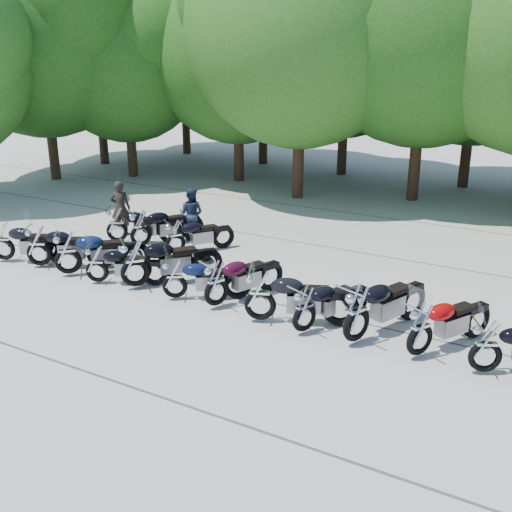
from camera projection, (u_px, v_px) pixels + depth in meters
The scene contains 28 objects.
ground at pixel (222, 323), 13.10m from camera, with size 90.00×90.00×0.00m, color #9F988F.
tree_0 at pixel (96, 52), 29.10m from camera, with size 7.50×7.50×9.21m.
tree_1 at pixel (126, 62), 26.23m from camera, with size 6.97×6.97×8.55m.
tree_2 at pixel (238, 57), 25.25m from camera, with size 7.31×7.31×8.97m.
tree_3 at pixel (301, 29), 21.90m from camera, with size 8.70×8.70×10.67m.
tree_4 at pixel (428, 19), 21.41m from camera, with size 9.13×9.13×11.20m.
tree_9 at pixel (183, 50), 31.99m from camera, with size 7.59×7.59×9.32m.
tree_10 at pixel (263, 48), 29.01m from camera, with size 7.78×7.78×9.55m.
tree_11 at pixel (347, 52), 26.53m from camera, with size 7.56×7.56×9.28m.
tree_12 at pixel (479, 46), 23.91m from camera, with size 7.88×7.88×9.67m.
tree_17 at pixel (41, 38), 25.29m from camera, with size 8.31×8.31×10.20m.
motorcycle_0 at pixel (2, 240), 16.60m from camera, with size 0.70×2.30×1.30m, color black, non-canonical shape.
motorcycle_1 at pixel (38, 245), 16.16m from camera, with size 0.72×2.35×1.33m, color black, non-canonical shape.
motorcycle_2 at pixel (67, 252), 15.56m from camera, with size 0.73×2.41×1.36m, color #0D193A, non-canonical shape.
motorcycle_3 at pixel (97, 263), 15.07m from camera, with size 0.62×2.04×1.15m, color black, non-canonical shape.
motorcycle_4 at pixel (135, 262), 14.72m from camera, with size 0.77×2.54×1.44m, color black, non-canonical shape.
motorcycle_5 at pixel (175, 277), 14.11m from camera, with size 0.63×2.06×1.16m, color #0C1535, non-canonical shape.
motorcycle_6 at pixel (216, 282), 13.67m from camera, with size 0.69×2.27×1.28m, color #36071B, non-canonical shape.
motorcycle_7 at pixel (260, 294), 12.91m from camera, with size 0.73×2.41×1.36m, color black, non-canonical shape.
motorcycle_8 at pixel (305, 307), 12.44m from camera, with size 0.64×2.11×1.19m, color black, non-canonical shape.
motorcycle_9 at pixel (357, 311), 11.96m from camera, with size 0.77×2.54×1.43m, color black, non-canonical shape.
motorcycle_10 at pixel (421, 328), 11.44m from camera, with size 0.69×2.28×1.29m, color #A10506, non-canonical shape.
motorcycle_11 at pixel (487, 345), 10.86m from camera, with size 0.65×2.15×1.21m, color black, non-canonical shape.
motorcycle_14 at pixel (116, 223), 18.17m from camera, with size 0.69×2.26×1.28m, color black, non-canonical shape.
motorcycle_15 at pixel (140, 227), 17.78m from camera, with size 0.70×2.31×1.31m, color black, non-canonical shape.
motorcycle_16 at pixel (175, 236), 17.16m from camera, with size 0.63×2.08×1.18m, color black, non-canonical shape.
rider_0 at pixel (120, 208), 18.98m from camera, with size 0.64×0.42×1.76m, color black.
rider_1 at pixel (191, 214), 18.51m from camera, with size 0.80×0.63×1.66m, color #1F2B40.
Camera 1 is at (6.46, -9.99, 5.73)m, focal length 42.00 mm.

